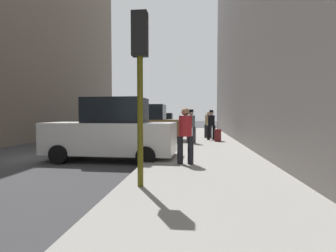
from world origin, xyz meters
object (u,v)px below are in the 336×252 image
fire_hydrant (173,136)px  pedestrian_in_red_jacket (185,133)px  rolling_suitcase (218,135)px  parked_blue_sedan (159,124)px  traffic_light (140,61)px  parked_white_van (112,132)px  pedestrian_with_beanie (191,124)px  pedestrian_in_tan_coat (208,123)px  parked_bronze_suv (145,125)px  pedestrian_with_fedora (211,123)px

fire_hydrant → pedestrian_in_red_jacket: bearing=-81.5°
rolling_suitcase → parked_blue_sedan: bearing=122.9°
traffic_light → rolling_suitcase: (2.40, 9.67, -2.27)m
parked_white_van → pedestrian_with_beanie: 5.44m
pedestrian_in_tan_coat → parked_white_van: bearing=-115.3°
parked_bronze_suv → rolling_suitcase: size_ratio=4.45×
parked_white_van → pedestrian_in_tan_coat: 8.93m
parked_white_van → parked_bronze_suv: size_ratio=1.01×
parked_white_van → rolling_suitcase: bearing=54.0°
pedestrian_with_fedora → rolling_suitcase: 1.06m
parked_white_van → pedestrian_in_red_jacket: parked_white_van is taller
parked_white_van → parked_bronze_suv: bearing=90.0°
pedestrian_in_red_jacket → rolling_suitcase: bearing=77.6°
parked_white_van → parked_bronze_suv: 6.07m
parked_blue_sedan → pedestrian_in_red_jacket: pedestrian_in_red_jacket is taller
traffic_light → pedestrian_in_tan_coat: 12.16m
pedestrian_in_red_jacket → rolling_suitcase: pedestrian_in_red_jacket is taller
parked_bronze_suv → parked_blue_sedan: size_ratio=1.09×
fire_hydrant → pedestrian_in_red_jacket: 6.01m
parked_white_van → fire_hydrant: 5.06m
parked_bronze_suv → rolling_suitcase: 4.29m
parked_blue_sedan → rolling_suitcase: parked_blue_sedan is taller
parked_white_van → pedestrian_in_tan_coat: parked_white_van is taller
pedestrian_with_fedora → rolling_suitcase: bearing=-67.5°
parked_bronze_suv → pedestrian_with_beanie: bearing=-26.7°
parked_blue_sedan → pedestrian_in_tan_coat: bearing=-48.8°
rolling_suitcase → pedestrian_with_fedora: bearing=112.5°
traffic_light → fire_hydrant: bearing=90.3°
pedestrian_in_red_jacket → pedestrian_in_tan_coat: bearing=83.1°
parked_blue_sedan → traffic_light: (1.85, -16.24, 1.91)m
fire_hydrant → traffic_light: (0.05, -8.51, 2.26)m
fire_hydrant → rolling_suitcase: rolling_suitcase is taller
parked_blue_sedan → traffic_light: bearing=-83.5°
pedestrian_with_beanie → parked_white_van: bearing=-120.6°
parked_blue_sedan → pedestrian_with_beanie: bearing=-70.3°
pedestrian_with_fedora → fire_hydrant: bearing=-137.7°
parked_bronze_suv → pedestrian_with_fedora: parked_bronze_suv is taller
pedestrian_with_beanie → traffic_light: bearing=-96.2°
pedestrian_with_fedora → parked_white_van: bearing=-120.7°
pedestrian_in_red_jacket → parked_bronze_suv: bearing=110.3°
pedestrian_with_fedora → pedestrian_in_red_jacket: 7.95m
traffic_light → pedestrian_with_beanie: (0.91, 8.49, -1.62)m
pedestrian_with_beanie → parked_blue_sedan: bearing=109.7°
parked_bronze_suv → pedestrian_in_tan_coat: bearing=27.7°
rolling_suitcase → parked_white_van: bearing=-126.0°
pedestrian_in_tan_coat → traffic_light: bearing=-99.4°
parked_bronze_suv → pedestrian_with_fedora: 3.97m
parked_white_van → traffic_light: (1.85, -3.81, 1.73)m
parked_bronze_suv → pedestrian_in_red_jacket: parked_bronze_suv is taller
traffic_light → pedestrian_with_fedora: 10.77m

